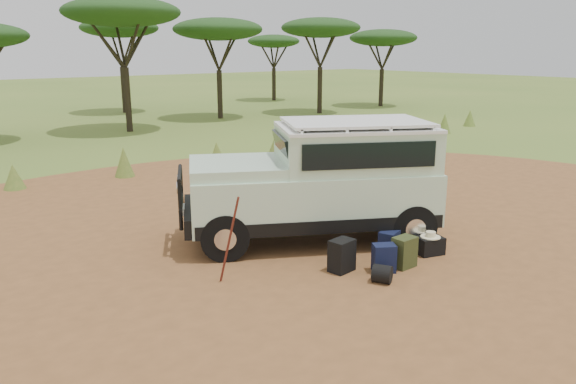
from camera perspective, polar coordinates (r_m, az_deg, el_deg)
ground at (r=10.38m, az=2.94°, el=-6.92°), size 140.00×140.00×0.00m
dirt_clearing at (r=10.38m, az=2.94°, el=-6.90°), size 23.00×23.00×0.01m
grass_fringe at (r=17.53m, az=-15.80°, el=2.77°), size 36.60×1.60×0.90m
acacia_treeline at (r=28.00m, az=-24.48°, el=15.42°), size 46.70×13.20×6.26m
safari_vehicle at (r=11.15m, az=3.30°, el=0.85°), size 5.23×4.05×2.41m
walking_staff at (r=9.16m, az=-5.98°, el=-4.90°), size 0.20×0.42×1.51m
backpack_black at (r=9.82m, az=5.48°, el=-6.46°), size 0.46×0.36×0.58m
backpack_navy at (r=9.90m, az=9.71°, el=-6.65°), size 0.47×0.43×0.50m
backpack_olive at (r=10.16m, az=11.72°, el=-6.02°), size 0.41×0.30×0.56m
duffel_navy at (r=10.77m, az=10.23°, el=-5.07°), size 0.47×0.41×0.45m
hard_case at (r=10.92m, az=14.22°, el=-5.32°), size 0.56×0.46×0.34m
stuff_sack at (r=9.50m, az=9.54°, el=-8.21°), size 0.42×0.42×0.31m
safari_hat at (r=10.85m, az=14.29°, el=-4.27°), size 0.37×0.37×0.11m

